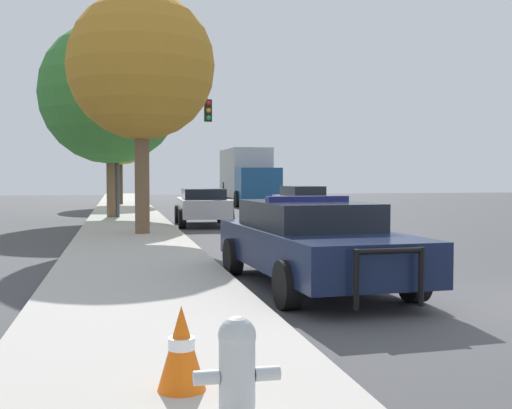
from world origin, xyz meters
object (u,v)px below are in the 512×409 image
at_px(police_car, 312,241).
at_px(box_truck, 247,175).
at_px(car_background_midblock, 203,205).
at_px(car_background_distant, 232,192).
at_px(fire_hydrant, 237,369).
at_px(traffic_cone, 181,348).
at_px(tree_sidewalk_near, 141,67).
at_px(tree_sidewalk_mid, 110,93).
at_px(traffic_light, 157,130).
at_px(car_background_oncoming, 304,200).
at_px(tree_sidewalk_far, 119,125).

bearing_deg(police_car, box_truck, -102.83).
bearing_deg(car_background_midblock, car_background_distant, 78.99).
distance_m(fire_hydrant, car_background_midblock, 18.99).
height_order(car_background_midblock, traffic_cone, car_background_midblock).
xyz_separation_m(car_background_midblock, traffic_cone, (-2.51, -18.03, -0.27)).
distance_m(car_background_distant, car_background_midblock, 19.51).
bearing_deg(tree_sidewalk_near, fire_hydrant, -89.75).
xyz_separation_m(police_car, tree_sidewalk_mid, (-3.29, 16.61, 4.35)).
xyz_separation_m(fire_hydrant, box_truck, (7.08, 34.78, 1.31)).
bearing_deg(box_truck, fire_hydrant, 78.72).
distance_m(tree_sidewalk_mid, traffic_cone, 22.05).
bearing_deg(tree_sidewalk_near, traffic_cone, -90.89).
bearing_deg(fire_hydrant, car_background_distant, 80.01).
distance_m(car_background_distant, tree_sidewalk_mid, 17.82).
xyz_separation_m(traffic_light, tree_sidewalk_near, (-0.88, -7.78, 1.22)).
height_order(car_background_oncoming, tree_sidewalk_near, tree_sidewalk_near).
height_order(car_background_distant, box_truck, box_truck).
relative_size(car_background_oncoming, tree_sidewalk_far, 0.61).
distance_m(fire_hydrant, tree_sidewalk_near, 15.23).
height_order(car_background_distant, tree_sidewalk_near, tree_sidewalk_near).
distance_m(police_car, box_truck, 29.43).
bearing_deg(traffic_cone, car_background_oncoming, 71.39).
bearing_deg(car_background_oncoming, traffic_cone, 68.33).
relative_size(car_background_distant, traffic_cone, 6.68).
distance_m(traffic_light, tree_sidewalk_near, 7.92).
xyz_separation_m(car_background_distant, tree_sidewalk_far, (-7.31, -2.90, 4.09)).
distance_m(car_background_distant, box_truck, 3.29).
height_order(fire_hydrant, car_background_midblock, car_background_midblock).
distance_m(car_background_distant, traffic_cone, 37.68).
distance_m(car_background_midblock, tree_sidewalk_far, 16.85).
height_order(fire_hydrant, tree_sidewalk_mid, tree_sidewalk_mid).
xyz_separation_m(fire_hydrant, traffic_light, (0.81, 22.37, 3.13)).
xyz_separation_m(car_background_distant, tree_sidewalk_mid, (-7.68, -15.48, 4.34)).
bearing_deg(tree_sidewalk_far, tree_sidewalk_near, -88.39).
bearing_deg(traffic_cone, car_background_midblock, 82.07).
xyz_separation_m(traffic_light, car_background_midblock, (1.42, -3.51, -2.93)).
xyz_separation_m(traffic_light, tree_sidewalk_mid, (-1.82, 0.01, 1.43)).
distance_m(police_car, traffic_light, 16.92).
bearing_deg(car_background_midblock, tree_sidewalk_near, -116.15).
bearing_deg(car_background_distant, tree_sidewalk_mid, -112.42).
relative_size(car_background_midblock, traffic_cone, 6.46).
xyz_separation_m(box_truck, tree_sidewalk_near, (-7.14, -20.19, 3.04)).
height_order(car_background_oncoming, tree_sidewalk_far, tree_sidewalk_far).
relative_size(car_background_distant, tree_sidewalk_far, 0.62).
height_order(traffic_light, tree_sidewalk_mid, tree_sidewalk_mid).
distance_m(box_truck, traffic_cone, 34.77).
bearing_deg(traffic_light, car_background_oncoming, 12.11).
xyz_separation_m(police_car, car_background_distant, (4.39, 32.09, 0.00)).
bearing_deg(car_background_oncoming, fire_hydrant, 69.54).
height_order(box_truck, tree_sidewalk_far, tree_sidewalk_far).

